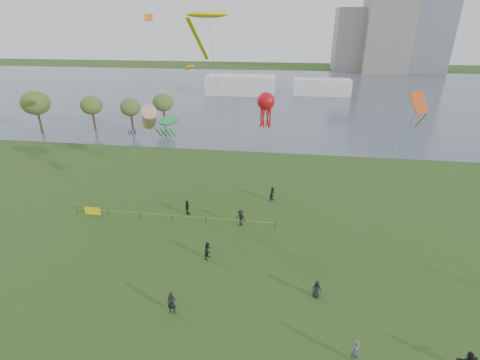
# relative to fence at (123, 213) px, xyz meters

# --- Properties ---
(ground_plane) EXTENTS (400.00, 400.00, 0.00)m
(ground_plane) POSITION_rel_fence_xyz_m (14.81, -14.83, -0.55)
(ground_plane) COLOR #1D3B12
(lake) EXTENTS (400.00, 120.00, 0.08)m
(lake) POSITION_rel_fence_xyz_m (14.81, 85.17, -0.53)
(lake) COLOR #4E5B6C
(lake) RESTS_ON ground_plane
(building_mid) EXTENTS (20.00, 20.00, 38.00)m
(building_mid) POSITION_rel_fence_xyz_m (60.81, 147.17, 18.45)
(building_mid) COLOR gray
(building_mid) RESTS_ON ground_plane
(building_low) EXTENTS (16.00, 18.00, 28.00)m
(building_low) POSITION_rel_fence_xyz_m (46.81, 153.17, 13.45)
(building_low) COLOR gray
(building_low) RESTS_ON ground_plane
(pavilion_left) EXTENTS (22.00, 8.00, 6.00)m
(pavilion_left) POSITION_rel_fence_xyz_m (2.81, 80.17, 2.45)
(pavilion_left) COLOR silver
(pavilion_left) RESTS_ON ground_plane
(pavilion_right) EXTENTS (18.00, 7.00, 5.00)m
(pavilion_right) POSITION_rel_fence_xyz_m (28.81, 83.17, 1.95)
(pavilion_right) COLOR silver
(pavilion_right) RESTS_ON ground_plane
(trees) EXTENTS (28.56, 14.81, 8.76)m
(trees) POSITION_rel_fence_xyz_m (-22.22, 34.57, 5.04)
(trees) COLOR #352218
(trees) RESTS_ON ground_plane
(fence) EXTENTS (24.07, 0.07, 1.05)m
(fence) POSITION_rel_fence_xyz_m (0.00, 0.00, 0.00)
(fence) COLOR black
(fence) RESTS_ON ground_plane
(kite_flyer) EXTENTS (0.73, 0.52, 1.87)m
(kite_flyer) POSITION_rel_fence_xyz_m (24.35, -16.19, 0.38)
(kite_flyer) COLOR #53555A
(kite_flyer) RESTS_ON ground_plane
(spectator_a) EXTENTS (0.94, 1.06, 1.80)m
(spectator_a) POSITION_rel_fence_xyz_m (11.86, -6.30, 0.34)
(spectator_a) COLOR black
(spectator_a) RESTS_ON ground_plane
(spectator_b) EXTENTS (1.44, 1.19, 1.94)m
(spectator_b) POSITION_rel_fence_xyz_m (14.16, 0.24, 0.42)
(spectator_b) COLOR black
(spectator_b) RESTS_ON ground_plane
(spectator_c) EXTENTS (0.53, 1.12, 1.86)m
(spectator_c) POSITION_rel_fence_xyz_m (7.42, 1.82, 0.37)
(spectator_c) COLOR black
(spectator_c) RESTS_ON ground_plane
(spectator_d) EXTENTS (0.81, 0.56, 1.61)m
(spectator_d) POSITION_rel_fence_xyz_m (22.09, -10.23, 0.25)
(spectator_d) COLOR black
(spectator_d) RESTS_ON ground_plane
(spectator_f) EXTENTS (0.76, 0.54, 1.96)m
(spectator_f) POSITION_rel_fence_xyz_m (10.61, -13.68, 0.42)
(spectator_f) COLOR black
(spectator_f) RESTS_ON ground_plane
(spectator_g) EXTENTS (1.10, 1.15, 1.87)m
(spectator_g) POSITION_rel_fence_xyz_m (17.45, 6.88, 0.38)
(spectator_g) COLOR black
(spectator_g) RESTS_ON ground_plane
(kite_stingray) EXTENTS (6.97, 10.03, 22.42)m
(kite_stingray) POSITION_rel_fence_xyz_m (9.81, 5.65, 21.40)
(kite_stingray) COLOR #3F3F42
(kite_windsock) EXTENTS (4.22, 5.38, 12.85)m
(kite_windsock) POSITION_rel_fence_xyz_m (2.39, 5.17, 10.40)
(kite_windsock) COLOR #3F3F42
(kite_creature) EXTENTS (6.91, 7.49, 11.56)m
(kite_creature) POSITION_rel_fence_xyz_m (5.49, 3.39, 10.58)
(kite_creature) COLOR #3F3F42
(kite_octopus) EXTENTS (2.26, 7.01, 14.40)m
(kite_octopus) POSITION_rel_fence_xyz_m (16.36, 4.54, 12.75)
(kite_octopus) COLOR #3F3F42
(kite_delta) EXTENTS (8.57, 11.39, 17.16)m
(kite_delta) POSITION_rel_fence_xyz_m (27.01, -10.04, 15.12)
(kite_delta) COLOR #3F3F42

